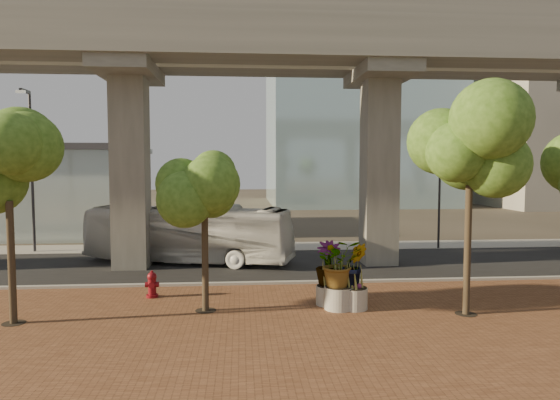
{
  "coord_description": "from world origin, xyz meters",
  "views": [
    {
      "loc": [
        -0.8,
        -22.1,
        4.92
      ],
      "look_at": [
        0.98,
        0.5,
        3.33
      ],
      "focal_mm": 32.0,
      "sensor_mm": 36.0,
      "label": 1
    }
  ],
  "objects": [
    {
      "name": "far_sidewalk",
      "position": [
        0.0,
        7.5,
        0.03
      ],
      "size": [
        90.0,
        3.0,
        0.06
      ],
      "primitive_type": "cube",
      "color": "#A19D96",
      "rests_on": "ground"
    },
    {
      "name": "ground",
      "position": [
        0.0,
        0.0,
        0.0
      ],
      "size": [
        160.0,
        160.0,
        0.0
      ],
      "primitive_type": "plane",
      "color": "#352F27",
      "rests_on": "ground"
    },
    {
      "name": "planter_front",
      "position": [
        2.48,
        -5.73,
        1.51
      ],
      "size": [
        2.16,
        2.16,
        2.38
      ],
      "color": "#A9A298",
      "rests_on": "ground"
    },
    {
      "name": "streetlamp_west",
      "position": [
        -12.44,
        6.69,
        5.24
      ],
      "size": [
        0.44,
        1.3,
        8.98
      ],
      "color": "#343338",
      "rests_on": "ground"
    },
    {
      "name": "transit_bus",
      "position": [
        -3.41,
        2.99,
        1.46
      ],
      "size": [
        10.71,
        5.36,
        2.91
      ],
      "primitive_type": "imported",
      "rotation": [
        0.0,
        0.0,
        1.28
      ],
      "color": "silver",
      "rests_on": "ground"
    },
    {
      "name": "streetlamp_east",
      "position": [
        10.77,
        6.02,
        4.43
      ],
      "size": [
        0.38,
        1.1,
        7.58
      ],
      "color": "#29282D",
      "rests_on": "ground"
    },
    {
      "name": "planter_left",
      "position": [
        3.0,
        -5.75,
        1.43
      ],
      "size": [
        2.06,
        2.06,
        2.26
      ],
      "color": "gray",
      "rests_on": "ground"
    },
    {
      "name": "planter_right",
      "position": [
        2.22,
        -5.18,
        1.41
      ],
      "size": [
        2.08,
        2.08,
        2.22
      ],
      "color": "gray",
      "rests_on": "ground"
    },
    {
      "name": "street_tree_near_west",
      "position": [
        -1.99,
        -5.58,
        4.18
      ],
      "size": [
        3.03,
        3.03,
        5.53
      ],
      "color": "#403324",
      "rests_on": "ground"
    },
    {
      "name": "asphalt_road",
      "position": [
        0.0,
        2.0,
        0.02
      ],
      "size": [
        90.0,
        8.0,
        0.04
      ],
      "primitive_type": "cube",
      "color": "black",
      "rests_on": "ground"
    },
    {
      "name": "curb_strip",
      "position": [
        0.0,
        -2.0,
        0.08
      ],
      "size": [
        70.0,
        0.25,
        0.16
      ],
      "primitive_type": "cube",
      "color": "#A19D96",
      "rests_on": "ground"
    },
    {
      "name": "street_tree_far_west",
      "position": [
        -7.79,
        -6.46,
        4.84
      ],
      "size": [
        3.47,
        3.47,
        6.38
      ],
      "color": "#403324",
      "rests_on": "ground"
    },
    {
      "name": "fire_hydrant",
      "position": [
        -4.08,
        -3.69,
        0.53
      ],
      "size": [
        0.49,
        0.44,
        0.98
      ],
      "color": "maroon",
      "rests_on": "ground"
    },
    {
      "name": "street_tree_near_east",
      "position": [
        6.52,
        -6.64,
        5.38
      ],
      "size": [
        3.82,
        3.82,
        7.08
      ],
      "color": "#403324",
      "rests_on": "ground"
    },
    {
      "name": "transit_viaduct",
      "position": [
        0.0,
        2.0,
        7.29
      ],
      "size": [
        72.0,
        5.6,
        12.4
      ],
      "color": "gray",
      "rests_on": "ground"
    },
    {
      "name": "brick_plaza",
      "position": [
        0.0,
        -8.0,
        0.03
      ],
      "size": [
        70.0,
        13.0,
        0.06
      ],
      "primitive_type": "cube",
      "color": "brown",
      "rests_on": "ground"
    }
  ]
}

